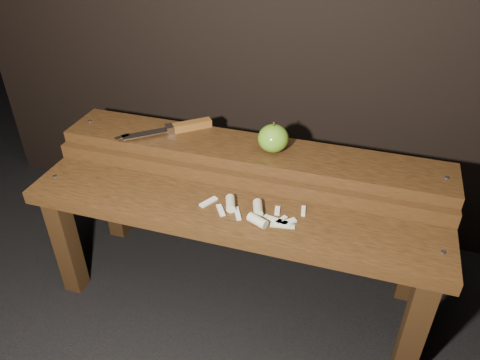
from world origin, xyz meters
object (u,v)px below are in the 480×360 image
(bench_front_tier, at_px, (227,231))
(knife, at_px, (180,127))
(apple, at_px, (273,138))
(bench_rear_tier, at_px, (250,171))

(bench_front_tier, height_order, knife, knife)
(apple, xyz_separation_m, knife, (-0.31, 0.03, -0.03))
(bench_rear_tier, relative_size, apple, 12.66)
(bench_front_tier, distance_m, apple, 0.31)
(bench_front_tier, relative_size, knife, 4.69)
(bench_rear_tier, distance_m, apple, 0.14)
(bench_front_tier, xyz_separation_m, knife, (-0.25, 0.26, 0.16))
(bench_rear_tier, bearing_deg, apple, 3.62)
(apple, bearing_deg, bench_front_tier, -106.48)
(bench_front_tier, bearing_deg, bench_rear_tier, 90.00)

